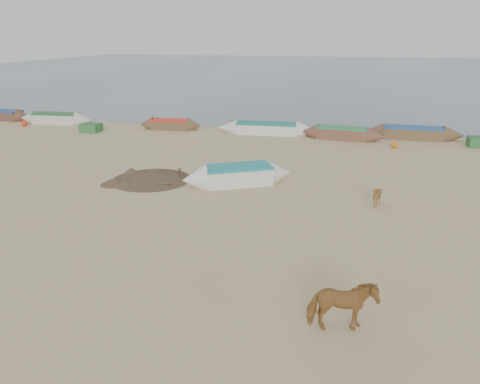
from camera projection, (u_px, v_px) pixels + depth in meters
name	position (u px, v px, depth m)	size (l,w,h in m)	color
ground	(212.00, 258.00, 15.47)	(140.00, 140.00, 0.00)	tan
sea	(332.00, 71.00, 91.01)	(160.00, 160.00, 0.00)	slate
cow_adult	(342.00, 306.00, 11.50)	(0.76, 1.67, 1.41)	olive
calf_front	(377.00, 196.00, 20.00)	(0.75, 0.84, 0.93)	brown
near_canoe	(238.00, 175.00, 22.92)	(5.50, 1.43, 0.93)	silver
debris_pile	(151.00, 176.00, 23.69)	(4.08, 4.08, 0.43)	brown
waterline_canoes	(289.00, 128.00, 34.33)	(55.51, 3.78, 0.88)	brown
beach_clutter	(341.00, 135.00, 32.65)	(43.60, 5.06, 0.64)	#2F6833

